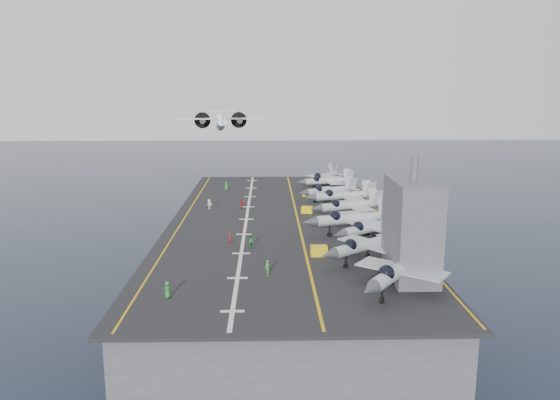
{
  "coord_description": "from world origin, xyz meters",
  "views": [
    {
      "loc": [
        -2.35,
        -93.01,
        33.25
      ],
      "look_at": [
        0.0,
        4.0,
        13.0
      ],
      "focal_mm": 35.0,
      "sensor_mm": 36.0,
      "label": 1
    }
  ],
  "objects_px": {
    "island_superstructure": "(412,217)",
    "transport_plane": "(221,124)",
    "fighter_jet_0": "(399,269)",
    "tow_cart_a": "(319,251)"
  },
  "relations": [
    {
      "from": "island_superstructure",
      "to": "transport_plane",
      "type": "distance_m",
      "value": 91.38
    },
    {
      "from": "fighter_jet_0",
      "to": "tow_cart_a",
      "type": "height_order",
      "value": "fighter_jet_0"
    },
    {
      "from": "island_superstructure",
      "to": "fighter_jet_0",
      "type": "xyz_separation_m",
      "value": [
        -2.49,
        -4.66,
        -4.82
      ]
    },
    {
      "from": "island_superstructure",
      "to": "transport_plane",
      "type": "xyz_separation_m",
      "value": [
        -29.73,
        86.24,
        5.35
      ]
    },
    {
      "from": "island_superstructure",
      "to": "transport_plane",
      "type": "height_order",
      "value": "transport_plane"
    },
    {
      "from": "fighter_jet_0",
      "to": "tow_cart_a",
      "type": "bearing_deg",
      "value": 119.99
    },
    {
      "from": "island_superstructure",
      "to": "tow_cart_a",
      "type": "xyz_separation_m",
      "value": [
        -10.25,
        8.79,
        -6.81
      ]
    },
    {
      "from": "transport_plane",
      "to": "fighter_jet_0",
      "type": "bearing_deg",
      "value": -73.32
    },
    {
      "from": "fighter_jet_0",
      "to": "island_superstructure",
      "type": "bearing_deg",
      "value": 61.92
    },
    {
      "from": "fighter_jet_0",
      "to": "tow_cart_a",
      "type": "xyz_separation_m",
      "value": [
        -7.76,
        13.45,
        -1.99
      ]
    }
  ]
}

